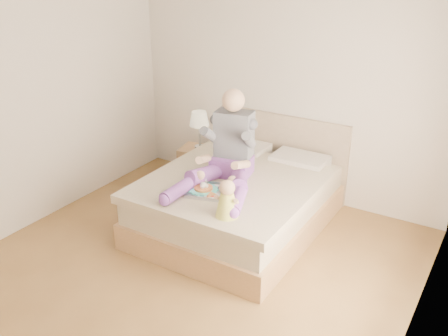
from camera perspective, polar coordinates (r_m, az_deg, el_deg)
The scene contains 7 objects.
room at distance 4.15m, azimuth -4.19°, elevation 5.17°, with size 4.02×4.22×2.71m.
bed at distance 5.49m, azimuth 2.01°, elevation -3.44°, with size 1.70×2.18×1.00m.
nightstand at distance 6.46m, azimuth -3.07°, elevation 0.24°, with size 0.47×0.43×0.50m.
lamp at distance 6.21m, azimuth -2.84°, elevation 5.40°, with size 0.24×0.24×0.49m.
adult at distance 5.12m, azimuth 0.36°, elevation 1.55°, with size 0.82×1.22×0.96m.
tray at distance 4.94m, azimuth -1.28°, elevation -2.49°, with size 0.56×0.49×0.14m.
baby at distance 4.48m, azimuth 0.41°, elevation -3.82°, with size 0.23×0.32×0.36m.
Camera 1 is at (2.39, -3.18, 2.83)m, focal length 40.00 mm.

